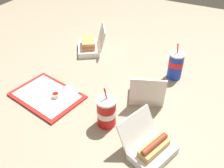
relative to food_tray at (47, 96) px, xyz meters
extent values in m
plane|color=gray|center=(-0.27, -0.22, -0.01)|extent=(3.20, 3.20, 0.00)
cube|color=red|center=(0.00, 0.00, 0.00)|extent=(0.41, 0.32, 0.01)
cube|color=white|center=(0.00, 0.00, 0.01)|extent=(0.36, 0.28, 0.00)
cylinder|color=white|center=(-0.06, -0.01, 0.02)|extent=(0.04, 0.04, 0.02)
cylinder|color=#9E140F|center=(-0.06, -0.01, 0.03)|extent=(0.03, 0.03, 0.01)
cube|color=white|center=(-0.09, -0.07, 0.01)|extent=(0.11, 0.11, 0.00)
cube|color=white|center=(-0.02, 0.07, 0.01)|extent=(0.11, 0.05, 0.00)
cube|color=white|center=(-0.49, -0.24, 0.01)|extent=(0.22, 0.20, 0.04)
cube|color=white|center=(-0.51, -0.17, 0.10)|extent=(0.17, 0.08, 0.14)
cube|color=#DBB770|center=(-0.49, -0.24, 0.05)|extent=(0.15, 0.11, 0.03)
cylinder|color=#9E4728|center=(-0.49, -0.24, 0.07)|extent=(0.13, 0.07, 0.03)
cylinder|color=yellow|center=(-0.49, -0.24, 0.08)|extent=(0.11, 0.05, 0.01)
cube|color=white|center=(0.06, -0.53, 0.01)|extent=(0.23, 0.25, 0.04)
cube|color=white|center=(-0.02, -0.58, 0.10)|extent=(0.15, 0.20, 0.14)
cube|color=tan|center=(0.06, -0.53, 0.04)|extent=(0.15, 0.17, 0.02)
cube|color=#D64C38|center=(0.06, -0.53, 0.06)|extent=(0.16, 0.17, 0.01)
cube|color=tan|center=(0.06, -0.53, 0.08)|extent=(0.15, 0.17, 0.02)
cube|color=white|center=(-0.65, 0.11, 0.01)|extent=(0.19, 0.22, 0.04)
cube|color=white|center=(-0.56, 0.07, 0.09)|extent=(0.13, 0.20, 0.12)
cube|color=tan|center=(-0.65, 0.11, 0.05)|extent=(0.11, 0.16, 0.03)
cylinder|color=brown|center=(-0.65, 0.11, 0.07)|extent=(0.07, 0.14, 0.03)
cylinder|color=yellow|center=(-0.65, 0.11, 0.08)|extent=(0.05, 0.12, 0.01)
cylinder|color=#1938B7|center=(-0.57, -0.50, 0.07)|extent=(0.08, 0.08, 0.15)
cylinder|color=red|center=(-0.57, -0.50, 0.09)|extent=(0.09, 0.09, 0.03)
cylinder|color=white|center=(-0.57, -0.50, 0.15)|extent=(0.09, 0.09, 0.01)
cylinder|color=red|center=(-0.56, -0.51, 0.19)|extent=(0.01, 0.01, 0.06)
cylinder|color=red|center=(-0.39, 0.03, 0.06)|extent=(0.09, 0.09, 0.14)
cylinder|color=white|center=(-0.39, 0.03, 0.07)|extent=(0.09, 0.09, 0.03)
cylinder|color=white|center=(-0.39, 0.03, 0.14)|extent=(0.09, 0.09, 0.01)
cylinder|color=red|center=(-0.38, 0.02, 0.17)|extent=(0.02, 0.01, 0.06)
camera|label=1|loc=(-0.80, 0.77, 0.88)|focal=40.00mm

